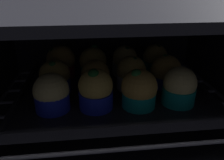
# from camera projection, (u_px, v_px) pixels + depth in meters

# --- Properties ---
(oven_cavity) EXTENTS (0.59, 0.47, 0.37)m
(oven_cavity) POSITION_uv_depth(u_px,v_px,m) (111.00, 77.00, 0.58)
(oven_cavity) COLOR black
(oven_cavity) RESTS_ON ground
(oven_rack) EXTENTS (0.55, 0.42, 0.01)m
(oven_rack) POSITION_uv_depth(u_px,v_px,m) (113.00, 97.00, 0.56)
(oven_rack) COLOR #51515B
(oven_rack) RESTS_ON oven_cavity
(baking_tray) EXTENTS (0.44, 0.35, 0.02)m
(baking_tray) POSITION_uv_depth(u_px,v_px,m) (112.00, 90.00, 0.57)
(baking_tray) COLOR black
(baking_tray) RESTS_ON oven_rack
(muffin_row0_col0) EXTENTS (0.07, 0.07, 0.08)m
(muffin_row0_col0) POSITION_uv_depth(u_px,v_px,m) (52.00, 94.00, 0.46)
(muffin_row0_col0) COLOR #1928B7
(muffin_row0_col0) RESTS_ON baking_tray
(muffin_row0_col1) EXTENTS (0.07, 0.07, 0.09)m
(muffin_row0_col1) POSITION_uv_depth(u_px,v_px,m) (96.00, 90.00, 0.46)
(muffin_row0_col1) COLOR #1928B7
(muffin_row0_col1) RESTS_ON baking_tray
(muffin_row0_col2) EXTENTS (0.08, 0.08, 0.09)m
(muffin_row0_col2) POSITION_uv_depth(u_px,v_px,m) (139.00, 90.00, 0.47)
(muffin_row0_col2) COLOR #0C8C84
(muffin_row0_col2) RESTS_ON baking_tray
(muffin_row0_col3) EXTENTS (0.07, 0.07, 0.08)m
(muffin_row0_col3) POSITION_uv_depth(u_px,v_px,m) (179.00, 87.00, 0.48)
(muffin_row0_col3) COLOR #0C8C84
(muffin_row0_col3) RESTS_ON baking_tray
(muffin_row1_col0) EXTENTS (0.07, 0.07, 0.08)m
(muffin_row1_col0) POSITION_uv_depth(u_px,v_px,m) (55.00, 78.00, 0.53)
(muffin_row1_col0) COLOR #1928B7
(muffin_row1_col0) RESTS_ON baking_tray
(muffin_row1_col1) EXTENTS (0.07, 0.07, 0.08)m
(muffin_row1_col1) POSITION_uv_depth(u_px,v_px,m) (96.00, 77.00, 0.54)
(muffin_row1_col1) COLOR #1928B7
(muffin_row1_col1) RESTS_ON baking_tray
(muffin_row1_col2) EXTENTS (0.07, 0.07, 0.08)m
(muffin_row1_col2) POSITION_uv_depth(u_px,v_px,m) (131.00, 74.00, 0.55)
(muffin_row1_col2) COLOR silver
(muffin_row1_col2) RESTS_ON baking_tray
(muffin_row1_col3) EXTENTS (0.08, 0.08, 0.08)m
(muffin_row1_col3) POSITION_uv_depth(u_px,v_px,m) (166.00, 73.00, 0.56)
(muffin_row1_col3) COLOR #1928B7
(muffin_row1_col3) RESTS_ON baking_tray
(muffin_row2_col0) EXTENTS (0.08, 0.08, 0.09)m
(muffin_row2_col0) POSITION_uv_depth(u_px,v_px,m) (61.00, 63.00, 0.61)
(muffin_row2_col0) COLOR red
(muffin_row2_col0) RESTS_ON baking_tray
(muffin_row2_col1) EXTENTS (0.08, 0.08, 0.09)m
(muffin_row2_col1) POSITION_uv_depth(u_px,v_px,m) (93.00, 63.00, 0.62)
(muffin_row2_col1) COLOR #0C8C84
(muffin_row2_col1) RESTS_ON baking_tray
(muffin_row2_col2) EXTENTS (0.07, 0.07, 0.08)m
(muffin_row2_col2) POSITION_uv_depth(u_px,v_px,m) (125.00, 61.00, 0.64)
(muffin_row2_col2) COLOR silver
(muffin_row2_col2) RESTS_ON baking_tray
(muffin_row2_col3) EXTENTS (0.07, 0.07, 0.08)m
(muffin_row2_col3) POSITION_uv_depth(u_px,v_px,m) (155.00, 60.00, 0.65)
(muffin_row2_col3) COLOR #0C8C84
(muffin_row2_col3) RESTS_ON baking_tray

